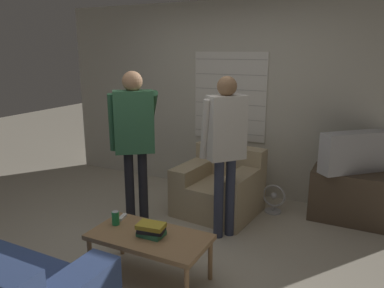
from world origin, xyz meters
The scene contains 12 objects.
ground_plane centered at (0.00, 0.00, 0.00)m, with size 16.00×16.00×0.00m, color #B2A893.
wall_back centered at (0.00, 2.03, 1.28)m, with size 5.20×0.08×2.55m.
armchair_beige centered at (0.17, 1.27, 0.31)m, with size 0.97×0.92×0.77m.
coffee_table centered at (0.16, -0.29, 0.37)m, with size 1.01×0.52×0.41m.
tv_stand centered at (1.60, 1.71, 0.30)m, with size 0.85×0.47×0.59m.
tv centered at (1.60, 1.71, 0.82)m, with size 0.72×0.70×0.46m.
person_left_standing centered at (-0.50, 0.48, 1.09)m, with size 0.51×0.81×1.72m.
person_right_standing centered at (0.44, 0.72, 1.06)m, with size 0.50×0.76×1.68m.
book_stack centered at (0.19, -0.30, 0.47)m, with size 0.25×0.18×0.11m.
soda_can centered at (-0.21, -0.26, 0.48)m, with size 0.07×0.07×0.13m.
spare_remote centered at (-0.23, -0.14, 0.43)m, with size 0.06×0.14×0.02m.
floor_fan centered at (0.77, 1.53, 0.16)m, with size 0.28×0.20×0.35m.
Camera 1 is at (1.76, -2.70, 1.93)m, focal length 35.00 mm.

